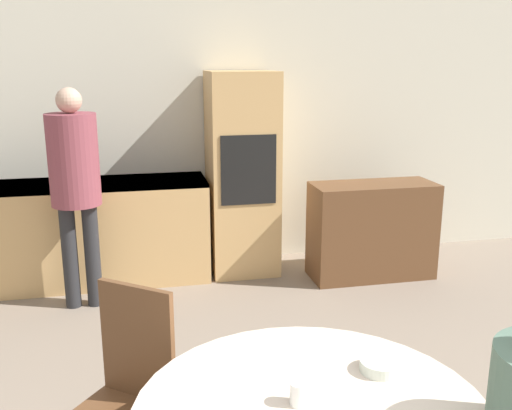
# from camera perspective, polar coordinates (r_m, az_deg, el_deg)

# --- Properties ---
(wall_back) EXTENTS (6.68, 0.05, 2.60)m
(wall_back) POSITION_cam_1_polar(r_m,az_deg,el_deg) (5.39, -4.29, 7.77)
(wall_back) COLOR beige
(wall_back) RESTS_ON ground_plane
(kitchen_counter) EXTENTS (2.36, 0.60, 0.90)m
(kitchen_counter) POSITION_cam_1_polar(r_m,az_deg,el_deg) (5.20, -18.04, -2.60)
(kitchen_counter) COLOR tan
(kitchen_counter) RESTS_ON ground_plane
(oven_unit) EXTENTS (0.60, 0.59, 1.82)m
(oven_unit) POSITION_cam_1_polar(r_m,az_deg,el_deg) (5.15, -1.39, 3.11)
(oven_unit) COLOR tan
(oven_unit) RESTS_ON ground_plane
(sideboard) EXTENTS (1.10, 0.45, 0.86)m
(sideboard) POSITION_cam_1_polar(r_m,az_deg,el_deg) (5.21, 11.51, -2.51)
(sideboard) COLOR brown
(sideboard) RESTS_ON ground_plane
(chair_far_left) EXTENTS (0.56, 0.56, 0.97)m
(chair_far_left) POSITION_cam_1_polar(r_m,az_deg,el_deg) (2.68, -12.75, -17.20)
(chair_far_left) COLOR brown
(chair_far_left) RESTS_ON ground_plane
(person_standing) EXTENTS (0.37, 0.37, 1.72)m
(person_standing) POSITION_cam_1_polar(r_m,az_deg,el_deg) (4.53, -17.67, 2.83)
(person_standing) COLOR #262628
(person_standing) RESTS_ON ground_plane
(cup) EXTENTS (0.07, 0.07, 0.09)m
(cup) POSITION_cam_1_polar(r_m,az_deg,el_deg) (2.11, 4.34, -18.27)
(cup) COLOR white
(cup) RESTS_ON dining_table
(bowl_far) EXTENTS (0.16, 0.16, 0.04)m
(bowl_far) POSITION_cam_1_polar(r_m,az_deg,el_deg) (2.35, 12.32, -15.45)
(bowl_far) COLOR silver
(bowl_far) RESTS_ON dining_table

